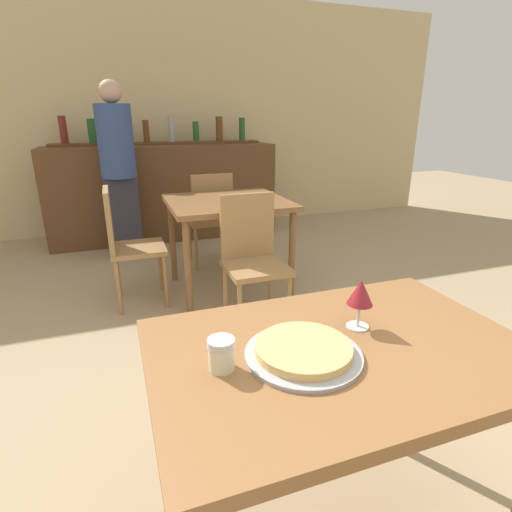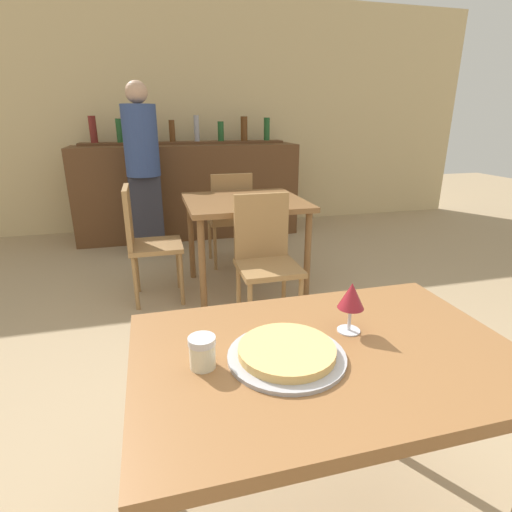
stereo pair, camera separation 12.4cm
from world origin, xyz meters
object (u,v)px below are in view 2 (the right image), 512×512
Objects in this scene: wine_glass at (351,297)px; chair_far_side_back at (230,213)px; chair_far_side_left at (144,237)px; person_standing at (143,164)px; chair_far_side_front at (265,253)px; pizza_tray at (287,353)px; cheese_shaker at (202,352)px.

chair_far_side_back is at bearing 86.54° from wine_glass.
chair_far_side_back and chair_far_side_left have the same top height.
person_standing is (-0.77, 0.62, 0.41)m from chair_far_side_back.
person_standing is at bearing -38.81° from chair_far_side_back.
person_standing reaches higher than chair_far_side_left.
chair_far_side_left is at bearing -91.12° from person_standing.
person_standing reaches higher than chair_far_side_front.
chair_far_side_left is 2.23m from pizza_tray.
pizza_tray is 3.71× the size of cheese_shaker.
chair_far_side_left is at bearing 142.69° from chair_far_side_front.
pizza_tray is 0.27m from wine_glass.
chair_far_side_back is 0.53× the size of person_standing.
pizza_tray is 0.19× the size of person_standing.
chair_far_side_front is at bearing 90.00° from chair_far_side_back.
chair_far_side_front is 1.54m from wine_glass.
pizza_tray is at bearing -4.92° from cheese_shaker.
chair_far_side_front and chair_far_side_back have the same top height.
chair_far_side_back is 1.00m from chair_far_side_left.
cheese_shaker is (0.18, -2.16, 0.29)m from chair_far_side_left.
chair_far_side_front is 5.73× the size of wine_glass.
cheese_shaker is at bearing -87.44° from person_standing.
chair_far_side_back is at bearing 90.00° from chair_far_side_front.
wine_glass is (0.61, -3.31, -0.05)m from person_standing.
cheese_shaker is (-0.22, 0.02, 0.03)m from pizza_tray.
person_standing is (-0.15, 3.39, 0.12)m from cheese_shaker.
chair_far_side_back is 5.73× the size of wine_glass.
chair_far_side_left is 2.21m from wine_glass.
wine_glass is at bearing 86.54° from chair_far_side_back.
chair_far_side_front is 1.70m from cheese_shaker.
chair_far_side_front is 1.00× the size of chair_far_side_back.
chair_far_side_left is 5.73× the size of wine_glass.
chair_far_side_back is 2.83m from pizza_tray.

